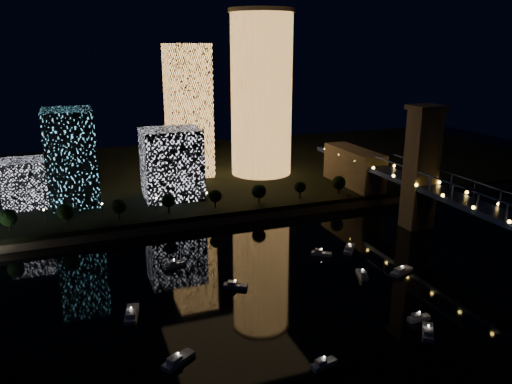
% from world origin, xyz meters
% --- Properties ---
extents(ground, '(520.00, 520.00, 0.00)m').
position_xyz_m(ground, '(0.00, 0.00, 0.00)').
color(ground, black).
rests_on(ground, ground).
extents(far_bank, '(420.00, 160.00, 5.00)m').
position_xyz_m(far_bank, '(0.00, 160.00, 2.50)').
color(far_bank, black).
rests_on(far_bank, ground).
extents(seawall, '(420.00, 6.00, 3.00)m').
position_xyz_m(seawall, '(0.00, 82.00, 1.50)').
color(seawall, '#6B5E4C').
rests_on(seawall, ground).
extents(tower_cylindrical, '(34.00, 34.00, 84.82)m').
position_xyz_m(tower_cylindrical, '(30.57, 138.63, 47.53)').
color(tower_cylindrical, '#FDAA51').
rests_on(tower_cylindrical, far_bank).
extents(tower_rectangular, '(21.37, 21.37, 68.00)m').
position_xyz_m(tower_rectangular, '(-6.38, 148.61, 39.00)').
color(tower_rectangular, '#FDAA51').
rests_on(tower_rectangular, far_bank).
extents(midrise_blocks, '(114.59, 31.85, 41.11)m').
position_xyz_m(midrise_blocks, '(-63.95, 116.06, 21.43)').
color(midrise_blocks, white).
rests_on(midrise_blocks, far_bank).
extents(truss_bridge, '(13.00, 266.00, 50.00)m').
position_xyz_m(truss_bridge, '(65.00, 3.72, 16.25)').
color(truss_bridge, navy).
rests_on(truss_bridge, ground).
extents(motorboats, '(94.33, 70.90, 2.78)m').
position_xyz_m(motorboats, '(-6.70, 14.09, 0.81)').
color(motorboats, silver).
rests_on(motorboats, ground).
extents(esplanade_trees, '(166.39, 6.71, 8.85)m').
position_xyz_m(esplanade_trees, '(-34.12, 88.00, 10.47)').
color(esplanade_trees, black).
rests_on(esplanade_trees, far_bank).
extents(street_lamps, '(132.70, 0.70, 5.65)m').
position_xyz_m(street_lamps, '(-34.00, 94.00, 9.02)').
color(street_lamps, black).
rests_on(street_lamps, far_bank).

